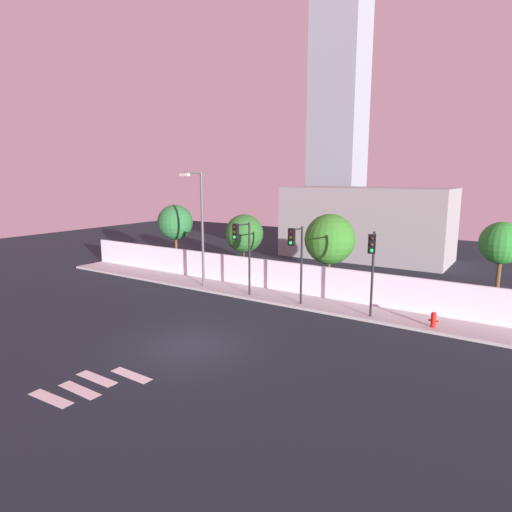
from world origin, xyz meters
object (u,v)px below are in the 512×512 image
object	(u,v)px
traffic_light_right	(372,257)
roadside_tree_midright	(330,239)
traffic_light_left	(242,243)
traffic_light_center	(296,249)
roadside_tree_midleft	(244,234)
roadside_tree_rightmost	(502,244)
fire_hydrant	(434,319)
roadside_tree_leftmost	(175,223)
street_lamp_curbside	(200,221)

from	to	relation	value
traffic_light_right	roadside_tree_midright	xyz separation A→B (m)	(-3.81, 3.75, 0.09)
traffic_light_left	traffic_light_center	world-z (taller)	traffic_light_left
roadside_tree_midleft	roadside_tree_rightmost	xyz separation A→B (m)	(15.04, 0.00, 0.58)
traffic_light_center	roadside_tree_rightmost	bearing A→B (deg)	22.22
traffic_light_right	fire_hydrant	size ratio (longest dim) A/B	5.88
traffic_light_center	roadside_tree_rightmost	size ratio (longest dim) A/B	0.87
traffic_light_left	roadside_tree_midright	size ratio (longest dim) A/B	0.88
traffic_light_center	fire_hydrant	distance (m)	7.45
traffic_light_center	roadside_tree_leftmost	size ratio (longest dim) A/B	0.86
roadside_tree_midleft	traffic_light_right	bearing A→B (deg)	-20.61
roadside_tree_leftmost	roadside_tree_midright	size ratio (longest dim) A/B	1.02
traffic_light_left	traffic_light_center	distance (m)	3.47
traffic_light_left	fire_hydrant	bearing A→B (deg)	3.55
traffic_light_center	fire_hydrant	bearing A→B (deg)	5.22
street_lamp_curbside	roadside_tree_leftmost	bearing A→B (deg)	148.39
traffic_light_left	fire_hydrant	world-z (taller)	traffic_light_left
roadside_tree_leftmost	roadside_tree_midright	world-z (taller)	roadside_tree_leftmost
roadside_tree_midright	roadside_tree_midleft	bearing A→B (deg)	180.00
roadside_tree_leftmost	roadside_tree_rightmost	distance (m)	21.31
traffic_light_right	roadside_tree_leftmost	world-z (taller)	roadside_tree_leftmost
traffic_light_center	roadside_tree_rightmost	world-z (taller)	roadside_tree_rightmost
traffic_light_right	fire_hydrant	bearing A→B (deg)	12.85
traffic_light_right	roadside_tree_leftmost	xyz separation A→B (m)	(-16.24, 3.75, 0.37)
fire_hydrant	roadside_tree_leftmost	world-z (taller)	roadside_tree_leftmost
traffic_light_left	roadside_tree_leftmost	distance (m)	9.47
traffic_light_center	roadside_tree_midleft	world-z (taller)	roadside_tree_midleft
roadside_tree_leftmost	roadside_tree_rightmost	world-z (taller)	roadside_tree_leftmost
traffic_light_center	fire_hydrant	size ratio (longest dim) A/B	5.89
roadside_tree_midright	traffic_light_right	bearing A→B (deg)	-44.56
traffic_light_right	street_lamp_curbside	size ratio (longest dim) A/B	0.60
traffic_light_left	roadside_tree_midleft	bearing A→B (deg)	122.89
traffic_light_right	street_lamp_curbside	distance (m)	11.17
traffic_light_center	roadside_tree_midleft	xyz separation A→B (m)	(-5.89, 3.74, -0.01)
traffic_light_left	roadside_tree_midleft	world-z (taller)	roadside_tree_midleft
street_lamp_curbside	fire_hydrant	xyz separation A→B (m)	(13.93, 0.05, -3.78)
traffic_light_right	roadside_tree_midright	distance (m)	5.35
roadside_tree_midright	fire_hydrant	bearing A→B (deg)	-25.12
traffic_light_left	fire_hydrant	distance (m)	10.75
traffic_light_left	street_lamp_curbside	world-z (taller)	street_lamp_curbside
roadside_tree_midleft	roadside_tree_rightmost	distance (m)	15.05
street_lamp_curbside	roadside_tree_midleft	bearing A→B (deg)	70.21
roadside_tree_rightmost	roadside_tree_leftmost	bearing A→B (deg)	180.00
traffic_light_right	street_lamp_curbside	world-z (taller)	street_lamp_curbside
traffic_light_left	roadside_tree_rightmost	world-z (taller)	roadside_tree_rightmost
roadside_tree_midleft	roadside_tree_midright	bearing A→B (deg)	0.00
traffic_light_right	roadside_tree_leftmost	size ratio (longest dim) A/B	0.86
traffic_light_center	roadside_tree_rightmost	distance (m)	9.90
fire_hydrant	roadside_tree_midright	world-z (taller)	roadside_tree_midright
traffic_light_left	traffic_light_right	bearing A→B (deg)	-0.00
roadside_tree_leftmost	roadside_tree_midleft	bearing A→B (deg)	0.00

